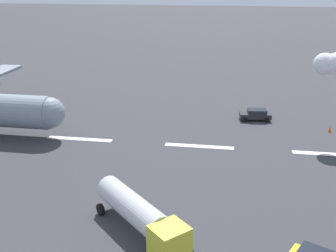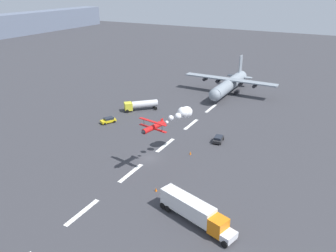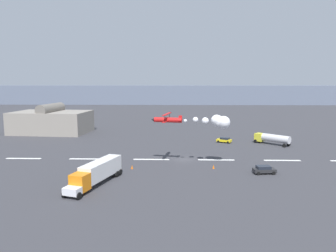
{
  "view_description": "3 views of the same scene",
  "coord_description": "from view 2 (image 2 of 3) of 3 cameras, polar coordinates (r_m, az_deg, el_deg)",
  "views": [
    {
      "loc": [
        18.42,
        44.5,
        18.94
      ],
      "look_at": [
        25.4,
        0.0,
        2.3
      ],
      "focal_mm": 44.49,
      "sensor_mm": 36.0,
      "label": 1
    },
    {
      "loc": [
        -56.28,
        -35.06,
        35.68
      ],
      "look_at": [
        12.37,
        2.05,
        2.6
      ],
      "focal_mm": 36.52,
      "sensor_mm": 36.0,
      "label": 2
    },
    {
      "loc": [
        -1.4,
        -68.01,
        16.99
      ],
      "look_at": [
        -3.4,
        -3.23,
        8.01
      ],
      "focal_mm": 33.46,
      "sensor_mm": 36.0,
      "label": 3
    }
  ],
  "objects": [
    {
      "name": "traffic_cone_near",
      "position": [
        63.99,
        -2.02,
        -10.53
      ],
      "size": [
        0.44,
        0.44,
        0.75
      ],
      "primitive_type": "cone",
      "color": "orange",
      "rests_on": "ground"
    },
    {
      "name": "ground_plane",
      "position": [
        75.3,
        -3.12,
        -5.35
      ],
      "size": [
        440.0,
        440.0,
        0.0
      ],
      "primitive_type": "plane",
      "color": "#38383D",
      "rests_on": "ground"
    },
    {
      "name": "runway_stripe_3",
      "position": [
        70.05,
        -6.22,
        -7.8
      ],
      "size": [
        8.0,
        0.9,
        0.01
      ],
      "primitive_type": "cube",
      "color": "white",
      "rests_on": "ground"
    },
    {
      "name": "runway_stripe_2",
      "position": [
        60.8,
        -14.12,
        -13.78
      ],
      "size": [
        8.0,
        0.9,
        0.01
      ],
      "primitive_type": "cube",
      "color": "white",
      "rests_on": "ground"
    },
    {
      "name": "fuel_tanker_truck",
      "position": [
        102.59,
        -4.61,
        3.58
      ],
      "size": [
        8.73,
        8.77,
        2.9
      ],
      "color": "yellow",
      "rests_on": "ground"
    },
    {
      "name": "runway_stripe_5",
      "position": [
        92.67,
        3.87,
        0.27
      ],
      "size": [
        8.0,
        0.9,
        0.01
      ],
      "primitive_type": "cube",
      "color": "white",
      "rests_on": "ground"
    },
    {
      "name": "airport_staff_sedan",
      "position": [
        94.62,
        -9.93,
        0.99
      ],
      "size": [
        4.44,
        3.49,
        1.52
      ],
      "color": "yellow",
      "rests_on": "ground"
    },
    {
      "name": "runway_stripe_6",
      "position": [
        105.15,
        7.19,
        2.95
      ],
      "size": [
        8.0,
        0.9,
        0.01
      ],
      "primitive_type": "cube",
      "color": "white",
      "rests_on": "ground"
    },
    {
      "name": "runway_stripe_4",
      "position": [
        80.86,
        -0.45,
        -3.21
      ],
      "size": [
        8.0,
        0.9,
        0.01
      ],
      "primitive_type": "cube",
      "color": "white",
      "rests_on": "ground"
    },
    {
      "name": "followme_car_yellow",
      "position": [
        83.04,
        8.41,
        -2.12
      ],
      "size": [
        4.33,
        2.4,
        1.52
      ],
      "color": "#262628",
      "rests_on": "ground"
    },
    {
      "name": "stunt_biplane_red",
      "position": [
        73.62,
        1.92,
        1.91
      ],
      "size": [
        16.25,
        6.71,
        2.8
      ],
      "color": "red"
    },
    {
      "name": "cargo_transport_plane",
      "position": [
        118.18,
        10.02,
        6.76
      ],
      "size": [
        28.37,
        32.11,
        11.25
      ],
      "color": "gray",
      "rests_on": "ground"
    },
    {
      "name": "semi_truck_orange",
      "position": [
        56.09,
        4.38,
        -13.86
      ],
      "size": [
        6.85,
        14.29,
        3.7
      ],
      "color": "silver",
      "rests_on": "ground"
    },
    {
      "name": "traffic_cone_far",
      "position": [
        76.68,
        3.74,
        -4.5
      ],
      "size": [
        0.44,
        0.44,
        0.75
      ],
      "primitive_type": "cone",
      "color": "orange",
      "rests_on": "ground"
    }
  ]
}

